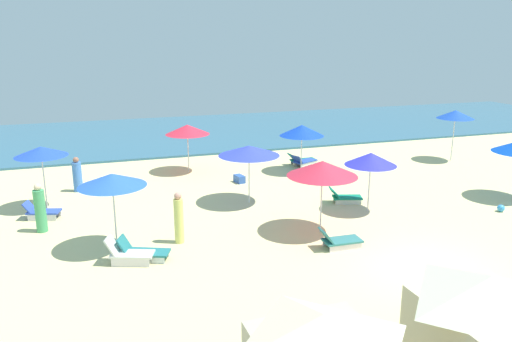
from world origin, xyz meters
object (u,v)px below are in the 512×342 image
Objects in this scene: lounge_chair_2_1 at (304,161)px; lounge_chair_1_0 at (128,254)px; beachgoer_1 at (179,219)px; umbrella_5 at (371,159)px; umbrella_1 at (112,180)px; umbrella_7 at (455,114)px; umbrella_2 at (302,130)px; beachgoer_0 at (40,209)px; umbrella_8 at (187,130)px; lounge_chair_2_0 at (301,160)px; lounge_chair_0_0 at (339,240)px; lounge_chair_5_0 at (345,197)px; lounge_chair_1_1 at (142,252)px; cabana_1 at (485,339)px; cooler_box_1 at (239,179)px; beach_ball_0 at (501,208)px; umbrella_4 at (41,151)px; umbrella_6 at (249,151)px; beachgoer_2 at (77,176)px; umbrella_0 at (322,168)px; lounge_chair_4_0 at (41,212)px.

lounge_chair_1_0 is at bearing 110.54° from lounge_chair_2_1.
umbrella_5 is at bearing 37.62° from beachgoer_1.
umbrella_7 is at bearing 19.72° from umbrella_1.
beachgoer_0 is at bearing -158.86° from umbrella_2.
umbrella_8 is (-5.89, 0.73, 1.88)m from lounge_chair_2_1.
umbrella_7 reaches higher than lounge_chair_2_0.
lounge_chair_0_0 is 0.79× the size of beachgoer_1.
umbrella_8 is 1.38× the size of beachgoer_1.
lounge_chair_1_1 is at bearing 126.40° from lounge_chair_5_0.
cabana_1 is 4.35× the size of cooler_box_1.
cabana_1 is at bearing -135.65° from beach_ball_0.
lounge_chair_0_0 is at bearing 173.87° from cooler_box_1.
umbrella_2 is 0.95× the size of umbrella_4.
cooler_box_1 is at bearing 124.32° from umbrella_5.
lounge_chair_0_0 is at bearing -77.99° from lounge_chair_1_0.
lounge_chair_0_0 is at bearing 139.81° from lounge_chair_2_1.
lounge_chair_5_0 is 2.41× the size of cooler_box_1.
beachgoer_2 is at bearing 149.96° from umbrella_6.
umbrella_4 is 20.32m from umbrella_7.
umbrella_0 is 1.66× the size of lounge_chair_2_0.
beachgoer_2 is 17.32m from beach_ball_0.
lounge_chair_5_0 is 11.38m from beachgoer_0.
lounge_chair_1_0 is 0.86× the size of beachgoer_0.
umbrella_6 is (5.08, 4.23, 1.85)m from lounge_chair_1_0.
lounge_chair_1_0 is at bearing 113.69° from beachgoer_2.
beach_ball_0 is (4.78, -1.71, -1.91)m from umbrella_5.
lounge_chair_1_1 is 10.31m from umbrella_8.
lounge_chair_5_0 is at bearing 72.56° from cabana_1.
lounge_chair_5_0 is (11.36, -3.07, -2.03)m from umbrella_4.
cabana_1 is 1.72× the size of lounge_chair_1_0.
cooler_box_1 is at bearing -54.68° from umbrella_8.
umbrella_4 is at bearing 160.33° from beach_ball_0.
lounge_chair_0_0 reaches higher than lounge_chair_4_0.
beachgoer_1 reaches higher than lounge_chair_1_1.
beachgoer_1 is at bearing 112.52° from lounge_chair_2_1.
umbrella_7 is (8.91, 4.60, 2.27)m from lounge_chair_5_0.
lounge_chair_1_1 is 5.68m from lounge_chair_4_0.
umbrella_7 is (17.63, 7.58, 2.21)m from lounge_chair_1_0.
lounge_chair_1_0 is at bearing 126.35° from lounge_chair_5_0.
beach_ball_0 is (5.19, -2.84, -0.10)m from lounge_chair_5_0.
lounge_chair_1_1 reaches higher than lounge_chair_5_0.
cooler_box_1 is (7.02, -0.91, -0.53)m from beachgoer_2.
cabana_1 is 1.04× the size of umbrella_4.
beachgoer_1 is (1.70, 1.07, 0.53)m from lounge_chair_1_0.
umbrella_6 is at bearing -177.42° from beachgoer_0.
lounge_chair_5_0 is 10.28m from umbrella_7.
lounge_chair_1_1 is 11.77m from umbrella_2.
umbrella_5 reaches higher than lounge_chair_2_0.
umbrella_7 is 1.15× the size of umbrella_8.
umbrella_8 reaches higher than lounge_chair_0_0.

